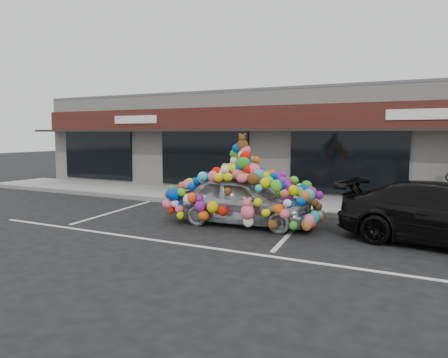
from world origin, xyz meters
The scene contains 8 objects.
ground centered at (0.00, 0.00, 0.00)m, with size 90.00×90.00×0.00m, color black.
shop_building centered at (0.00, 8.44, 2.16)m, with size 24.00×7.20×4.31m.
sidewalk centered at (0.00, 4.00, 0.07)m, with size 26.00×3.00×0.15m, color #9B9B95.
kerb centered at (0.00, 2.50, 0.07)m, with size 26.00×0.18×0.16m, color slate.
parking_stripe_left centered at (-3.20, 0.20, 0.00)m, with size 0.12×4.40×0.01m, color silver.
parking_stripe_mid centered at (2.80, 0.20, 0.00)m, with size 0.12×4.40×0.01m, color silver.
lane_line centered at (2.00, -2.30, 0.00)m, with size 14.00×0.12×0.01m, color silver.
toy_car centered at (1.31, 0.31, 0.83)m, with size 2.86×4.30×2.44m.
Camera 1 is at (6.45, -10.48, 2.53)m, focal length 35.00 mm.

